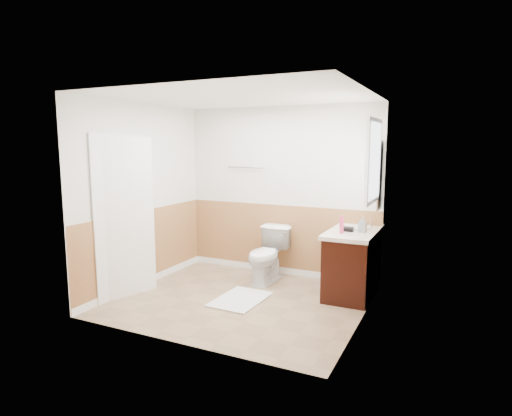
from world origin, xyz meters
The scene contains 32 objects.
floor centered at (0.00, 0.00, 0.00)m, with size 3.00×3.00×0.00m, color #8C7051.
ceiling centered at (0.00, 0.00, 2.50)m, with size 3.00×3.00×0.00m, color white.
wall_back centered at (0.00, 1.30, 1.25)m, with size 3.00×3.00×0.00m, color silver.
wall_front centered at (0.00, -1.30, 1.25)m, with size 3.00×3.00×0.00m, color silver.
wall_left centered at (-1.50, 0.00, 1.25)m, with size 3.00×3.00×0.00m, color silver.
wall_right centered at (1.50, 0.00, 1.25)m, with size 3.00×3.00×0.00m, color silver.
wainscot_back centered at (0.00, 1.29, 0.50)m, with size 3.00×3.00×0.00m, color #AB6F44.
wainscot_front centered at (0.00, -1.29, 0.50)m, with size 3.00×3.00×0.00m, color #AB6F44.
wainscot_left centered at (-1.49, 0.00, 0.50)m, with size 2.60×2.60×0.00m, color #AB6F44.
wainscot_right centered at (1.49, 0.00, 0.50)m, with size 2.60×2.60×0.00m, color #AB6F44.
toilet centered at (0.00, 0.83, 0.39)m, with size 0.43×0.76×0.78m, color white.
bath_mat centered at (0.00, 0.01, 0.01)m, with size 0.55×0.80×0.02m, color silver.
vanity_cabinet centered at (1.21, 0.87, 0.40)m, with size 0.55×1.10×0.80m, color black.
vanity_knob_left centered at (0.91, 0.77, 0.55)m, with size 0.03×0.03×0.03m, color silver.
vanity_knob_right centered at (0.91, 0.97, 0.55)m, with size 0.03×0.03×0.03m, color white.
countertop centered at (1.20, 0.87, 0.83)m, with size 0.60×1.15×0.05m, color beige.
sink_basin centered at (1.21, 1.02, 0.86)m, with size 0.36×0.36×0.02m, color silver.
faucet centered at (1.39, 1.02, 0.92)m, with size 0.02×0.02×0.14m, color silver.
lotion_bottle centered at (1.11, 0.59, 0.96)m, with size 0.05×0.05×0.22m, color #CB3462.
soap_dispenser centered at (1.33, 0.77, 0.95)m, with size 0.09×0.09×0.20m, color gray.
hair_dryer_body centered at (1.16, 0.73, 0.89)m, with size 0.07×0.07×0.14m, color black.
hair_dryer_handle centered at (1.13, 0.80, 0.86)m, with size 0.03×0.03×0.07m, color black.
mirror_panel centered at (1.48, 1.10, 1.55)m, with size 0.02×0.35×0.90m, color silver.
window_frame centered at (1.47, 0.59, 1.75)m, with size 0.04×0.80×1.00m, color white.
window_glass centered at (1.49, 0.59, 1.75)m, with size 0.01×0.70×0.90m, color white.
door centered at (-1.40, -0.45, 1.02)m, with size 0.05×0.80×2.04m, color white.
door_frame centered at (-1.48, -0.45, 1.03)m, with size 0.02×0.92×2.10m, color white.
door_knob centered at (-1.34, -0.12, 0.95)m, with size 0.06×0.06×0.06m, color silver.
towel_bar centered at (-0.55, 1.25, 1.60)m, with size 0.02×0.02×0.62m, color silver.
tp_holder_bar centered at (-0.10, 1.23, 0.70)m, with size 0.02×0.02×0.14m, color silver.
tp_roll centered at (-0.10, 1.23, 0.70)m, with size 0.11×0.11×0.10m, color white.
tp_sheet centered at (-0.10, 1.23, 0.59)m, with size 0.10×0.01×0.16m, color white.
Camera 1 is at (2.39, -4.55, 1.94)m, focal length 29.89 mm.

